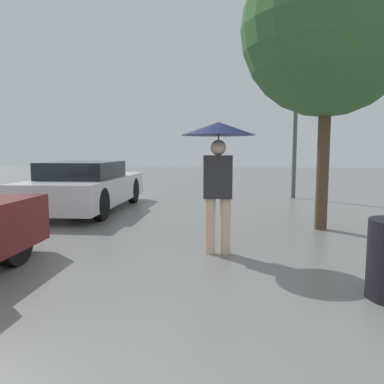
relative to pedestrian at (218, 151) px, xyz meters
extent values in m
cylinder|color=beige|center=(-0.11, 0.00, -1.05)|extent=(0.15, 0.15, 0.78)
cylinder|color=beige|center=(0.11, 0.00, -1.05)|extent=(0.15, 0.15, 0.78)
cube|color=#2D2D33|center=(0.00, 0.00, -0.36)|extent=(0.39, 0.23, 0.59)
sphere|color=beige|center=(0.00, 0.00, 0.04)|extent=(0.21, 0.21, 0.21)
cylinder|color=#515456|center=(0.00, 0.00, -0.11)|extent=(0.02, 0.02, 0.62)
cone|color=#191E4C|center=(0.00, 0.00, 0.30)|extent=(1.01, 1.01, 0.18)
cylinder|color=black|center=(-2.52, -0.78, -1.11)|extent=(0.18, 0.65, 0.65)
cube|color=silver|center=(-3.25, 3.58, -0.95)|extent=(1.78, 4.31, 0.60)
cube|color=black|center=(-3.25, 3.37, -0.46)|extent=(1.51, 1.94, 0.38)
cylinder|color=black|center=(-4.05, 4.92, -1.10)|extent=(0.18, 0.68, 0.68)
cylinder|color=black|center=(-2.45, 4.92, -1.10)|extent=(0.18, 0.68, 0.68)
cylinder|color=black|center=(-4.05, 2.25, -1.10)|extent=(0.18, 0.68, 0.68)
cylinder|color=black|center=(-2.45, 2.25, -1.10)|extent=(0.18, 0.68, 0.68)
cylinder|color=brown|center=(1.84, 1.80, -0.08)|extent=(0.22, 0.22, 2.71)
sphere|color=#386633|center=(1.84, 1.80, 2.10)|extent=(3.02, 3.02, 3.02)
cylinder|color=#515456|center=(2.13, 6.34, 0.38)|extent=(0.12, 0.12, 3.63)
sphere|color=beige|center=(2.13, 6.34, 2.27)|extent=(0.25, 0.25, 0.25)
camera|label=1|loc=(0.12, -5.14, 0.01)|focal=35.00mm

